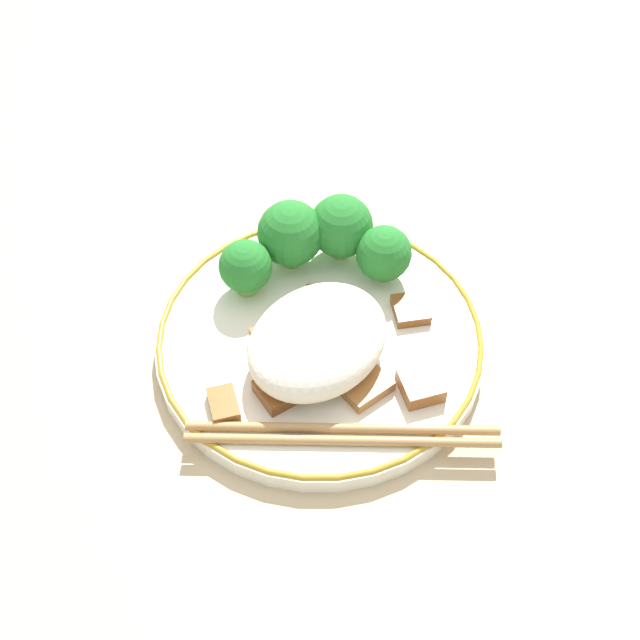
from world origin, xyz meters
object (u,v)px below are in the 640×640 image
broccoli_back_center (341,226)px  broccoli_mid_left (247,266)px  chopsticks (342,434)px  broccoli_back_left (384,254)px  broccoli_back_right (291,234)px  plate (320,341)px

broccoli_back_center → broccoli_mid_left: (0.08, -0.03, -0.01)m
broccoli_mid_left → chopsticks: size_ratio=0.26×
broccoli_back_left → broccoli_mid_left: size_ratio=1.01×
broccoli_back_right → plate: bearing=55.9°
broccoli_back_left → broccoli_mid_left: (0.08, -0.08, 0.00)m
plate → broccoli_back_center: 0.10m
broccoli_back_right → chopsticks: 0.18m
broccoli_mid_left → broccoli_back_left: bearing=136.0°
plate → chopsticks: chopsticks is taller
broccoli_back_center → broccoli_mid_left: 0.09m
plate → broccoli_mid_left: size_ratio=5.20×
plate → broccoli_back_right: (-0.05, -0.07, 0.04)m
plate → broccoli_back_left: bearing=179.7°
broccoli_back_center → chopsticks: (0.14, 0.11, -0.03)m
broccoli_back_center → chopsticks: broccoli_back_center is taller
plate → broccoli_back_left: (-0.08, 0.00, 0.03)m
broccoli_back_center → broccoli_back_right: 0.04m
broccoli_back_right → broccoli_back_center: bearing=139.8°
broccoli_back_center → broccoli_back_right: bearing=-40.2°
chopsticks → broccoli_mid_left: bearing=-113.1°
broccoli_back_right → broccoli_mid_left: (0.05, -0.01, -0.00)m
broccoli_back_center → chopsticks: 0.18m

